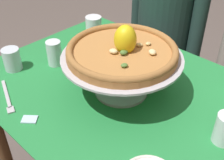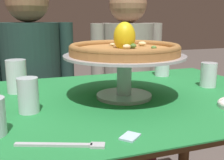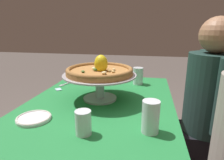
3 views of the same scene
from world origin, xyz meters
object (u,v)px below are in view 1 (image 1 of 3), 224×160
at_px(water_glass_back_left, 94,31).
at_px(dinner_fork, 7,98).
at_px(pizza, 122,50).
at_px(sugar_packet, 30,119).
at_px(water_glass_side_left, 54,54).
at_px(pizza_stand, 122,67).
at_px(diner_left, 163,42).
at_px(water_glass_front_left, 12,61).

height_order(water_glass_back_left, dinner_fork, water_glass_back_left).
bearing_deg(pizza, sugar_packet, -109.73).
bearing_deg(water_glass_back_left, water_glass_side_left, -83.78).
height_order(pizza_stand, diner_left, diner_left).
bearing_deg(water_glass_front_left, diner_left, 80.25).
relative_size(pizza, diner_left, 0.31).
xyz_separation_m(pizza, sugar_packet, (-0.12, -0.33, -0.17)).
distance_m(water_glass_side_left, sugar_packet, 0.35).
bearing_deg(pizza_stand, sugar_packet, -109.69).
distance_m(pizza_stand, water_glass_side_left, 0.34).
xyz_separation_m(pizza_stand, diner_left, (-0.27, 0.69, -0.27)).
distance_m(water_glass_back_left, sugar_packet, 0.58).
bearing_deg(sugar_packet, pizza_stand, 70.31).
bearing_deg(diner_left, dinner_fork, -89.73).
relative_size(pizza_stand, sugar_packet, 8.50).
distance_m(pizza, water_glass_back_left, 0.43).
bearing_deg(water_glass_side_left, dinner_fork, -77.02).
bearing_deg(water_glass_back_left, pizza, -29.23).
xyz_separation_m(water_glass_front_left, water_glass_back_left, (0.07, 0.40, 0.02)).
relative_size(water_glass_back_left, water_glass_side_left, 1.18).
distance_m(pizza_stand, sugar_packet, 0.36).
height_order(pizza_stand, water_glass_back_left, pizza_stand).
relative_size(water_glass_front_left, water_glass_back_left, 0.74).
xyz_separation_m(water_glass_front_left, dinner_fork, (0.16, -0.12, -0.04)).
bearing_deg(dinner_fork, water_glass_front_left, 142.37).
distance_m(water_glass_front_left, sugar_packet, 0.34).
bearing_deg(water_glass_front_left, pizza_stand, 24.74).
distance_m(water_glass_back_left, water_glass_side_left, 0.26).
distance_m(water_glass_back_left, dinner_fork, 0.53).
xyz_separation_m(water_glass_side_left, sugar_packet, (0.21, -0.27, -0.04)).
relative_size(water_glass_front_left, diner_left, 0.07).
height_order(pizza, water_glass_front_left, pizza).
relative_size(water_glass_front_left, sugar_packet, 1.85).
bearing_deg(pizza, pizza_stand, -124.85).
relative_size(water_glass_back_left, dinner_fork, 0.65).
bearing_deg(water_glass_back_left, dinner_fork, -80.31).
bearing_deg(pizza_stand, water_glass_back_left, 150.63).
xyz_separation_m(pizza_stand, dinner_fork, (-0.27, -0.32, -0.11)).
distance_m(dinner_fork, diner_left, 1.02).
xyz_separation_m(pizza_stand, water_glass_side_left, (-0.33, -0.05, -0.06)).
relative_size(pizza, water_glass_back_left, 3.04).
bearing_deg(dinner_fork, water_glass_back_left, 99.69).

